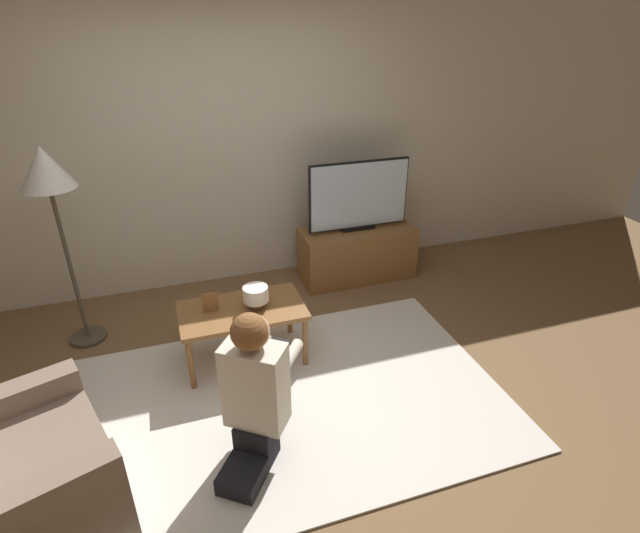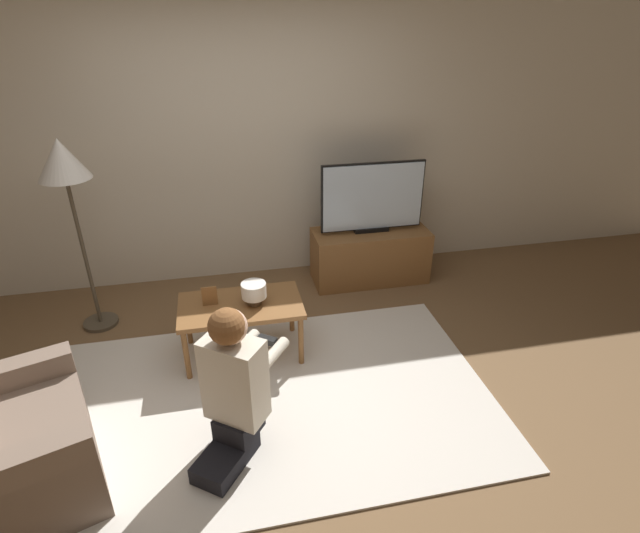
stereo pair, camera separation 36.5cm
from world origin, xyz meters
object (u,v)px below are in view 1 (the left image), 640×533
at_px(tv, 359,196).
at_px(coffee_table, 242,314).
at_px(table_lamp, 256,295).
at_px(floor_lamp, 48,181).
at_px(armchair, 21,479).
at_px(person_kneeling, 255,389).

distance_m(tv, coffee_table, 1.66).
distance_m(coffee_table, table_lamp, 0.19).
distance_m(floor_lamp, armchair, 1.93).
bearing_deg(coffee_table, person_kneeling, -96.04).
distance_m(coffee_table, person_kneeling, 0.94).
bearing_deg(armchair, coffee_table, -72.01).
bearing_deg(coffee_table, armchair, -143.20).
relative_size(tv, floor_lamp, 0.62).
height_order(floor_lamp, armchair, floor_lamp).
relative_size(tv, armchair, 0.89).
xyz_separation_m(coffee_table, table_lamp, (0.10, -0.02, 0.15)).
bearing_deg(person_kneeling, table_lamp, -66.10).
bearing_deg(tv, armchair, -143.36).
height_order(floor_lamp, person_kneeling, floor_lamp).
bearing_deg(tv, coffee_table, -143.52).
xyz_separation_m(floor_lamp, armchair, (-0.14, -1.64, -1.02)).
relative_size(person_kneeling, table_lamp, 5.45).
relative_size(coffee_table, armchair, 0.83).
bearing_deg(table_lamp, armchair, -145.97).
bearing_deg(tv, person_kneeling, -126.40).
xyz_separation_m(floor_lamp, table_lamp, (1.26, -0.69, -0.76)).
bearing_deg(table_lamp, coffee_table, 166.39).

